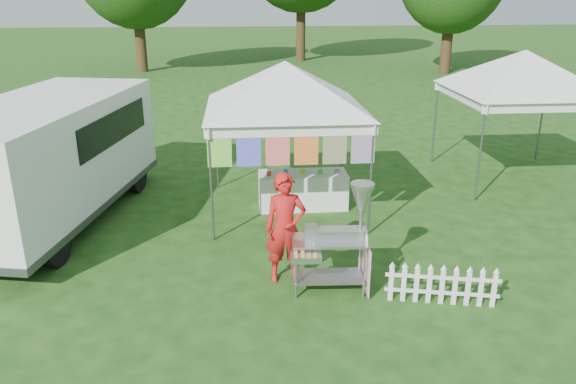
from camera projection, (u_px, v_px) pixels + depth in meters
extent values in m
plane|color=#183F12|center=(305.00, 295.00, 8.34)|extent=(120.00, 120.00, 0.00)
cylinder|color=#59595E|center=(211.00, 185.00, 9.81)|extent=(0.04, 0.04, 2.10)
cylinder|color=#59595E|center=(371.00, 181.00, 10.04)|extent=(0.04, 0.04, 2.10)
cylinder|color=#59595E|center=(216.00, 143.00, 12.46)|extent=(0.04, 0.04, 2.10)
cylinder|color=#59595E|center=(342.00, 140.00, 12.70)|extent=(0.04, 0.04, 2.10)
cube|color=white|center=(292.00, 130.00, 9.60)|extent=(3.00, 0.03, 0.22)
cube|color=white|center=(280.00, 99.00, 12.25)|extent=(3.00, 0.03, 0.22)
pyramid|color=white|center=(285.00, 61.00, 10.58)|extent=(4.24, 4.24, 0.90)
cylinder|color=#59595E|center=(292.00, 126.00, 9.57)|extent=(3.00, 0.03, 0.03)
cube|color=green|center=(219.00, 147.00, 9.59)|extent=(0.42, 0.01, 0.70)
cube|color=purple|center=(249.00, 147.00, 9.63)|extent=(0.42, 0.01, 0.70)
cube|color=#DB1B87|center=(278.00, 146.00, 9.67)|extent=(0.42, 0.01, 0.70)
cube|color=red|center=(306.00, 145.00, 9.71)|extent=(0.42, 0.01, 0.70)
cube|color=#F4A50C|center=(335.00, 145.00, 9.75)|extent=(0.42, 0.01, 0.70)
cube|color=#2EAF8B|center=(363.00, 144.00, 9.79)|extent=(0.42, 0.01, 0.70)
cylinder|color=#59595E|center=(480.00, 154.00, 11.66)|extent=(0.04, 0.04, 2.10)
cylinder|color=#59595E|center=(435.00, 123.00, 14.32)|extent=(0.04, 0.04, 2.10)
cylinder|color=#59595E|center=(541.00, 120.00, 14.55)|extent=(0.04, 0.04, 2.10)
cube|color=white|center=(553.00, 107.00, 11.45)|extent=(3.00, 0.03, 0.22)
cube|color=white|center=(493.00, 84.00, 14.11)|extent=(3.00, 0.03, 0.22)
pyramid|color=white|center=(526.00, 50.00, 12.44)|extent=(4.24, 4.24, 0.90)
cylinder|color=#59595E|center=(553.00, 103.00, 11.43)|extent=(3.00, 0.03, 0.03)
cylinder|color=#312012|center=(140.00, 34.00, 29.61)|extent=(0.56, 0.56, 3.96)
cylinder|color=#312012|center=(301.00, 20.00, 33.94)|extent=(0.56, 0.56, 4.84)
cylinder|color=#312012|center=(447.00, 39.00, 29.13)|extent=(0.56, 0.56, 3.52)
cylinder|color=gray|center=(296.00, 273.00, 8.13)|extent=(0.04, 0.04, 0.82)
cylinder|color=gray|center=(364.00, 272.00, 8.16)|extent=(0.04, 0.04, 0.82)
cylinder|color=gray|center=(295.00, 259.00, 8.55)|extent=(0.04, 0.04, 0.82)
cylinder|color=gray|center=(360.00, 258.00, 8.58)|extent=(0.04, 0.04, 0.82)
cube|color=gray|center=(328.00, 276.00, 8.41)|extent=(1.07, 0.58, 0.01)
cube|color=#B7B7BC|center=(329.00, 240.00, 8.21)|extent=(1.12, 0.61, 0.04)
cube|color=#B7B7BC|center=(340.00, 234.00, 8.23)|extent=(0.79, 0.27, 0.14)
cube|color=gray|center=(311.00, 232.00, 8.20)|extent=(0.19, 0.21, 0.20)
cylinder|color=gray|center=(361.00, 213.00, 8.12)|extent=(0.05, 0.05, 0.82)
cone|color=#B7B7BC|center=(362.00, 198.00, 8.05)|extent=(0.35, 0.35, 0.36)
cylinder|color=#B7B7BC|center=(362.00, 185.00, 7.98)|extent=(0.37, 0.37, 0.05)
cube|color=#B7B7BC|center=(306.00, 257.00, 7.91)|extent=(0.45, 0.30, 0.09)
cube|color=pink|center=(366.00, 265.00, 8.37)|extent=(0.06, 0.68, 0.74)
cube|color=white|center=(367.00, 241.00, 7.95)|extent=(0.02, 0.13, 0.16)
imported|color=red|center=(285.00, 228.00, 8.51)|extent=(0.65, 0.44, 1.74)
cube|color=white|center=(45.00, 153.00, 10.56)|extent=(3.33, 5.92, 1.95)
cube|color=#59595E|center=(53.00, 201.00, 10.90)|extent=(3.36, 5.98, 0.13)
cube|color=white|center=(102.00, 144.00, 12.97)|extent=(2.24, 1.20, 1.01)
cube|color=black|center=(115.00, 127.00, 10.94)|extent=(0.65, 3.01, 0.61)
cube|color=black|center=(106.00, 105.00, 13.06)|extent=(1.87, 0.42, 0.61)
cylinder|color=black|center=(54.00, 244.00, 9.13)|extent=(0.40, 0.79, 0.76)
cylinder|color=black|center=(52.00, 172.00, 12.68)|extent=(0.40, 0.79, 0.76)
cylinder|color=black|center=(135.00, 175.00, 12.46)|extent=(0.40, 0.79, 0.76)
cube|color=white|center=(391.00, 283.00, 8.11)|extent=(0.07, 0.03, 0.56)
cube|color=white|center=(404.00, 284.00, 8.09)|extent=(0.07, 0.03, 0.56)
cube|color=white|center=(416.00, 285.00, 8.07)|extent=(0.07, 0.03, 0.56)
cube|color=white|center=(429.00, 286.00, 8.05)|extent=(0.07, 0.03, 0.56)
cube|color=white|center=(442.00, 286.00, 8.03)|extent=(0.07, 0.03, 0.56)
cube|color=white|center=(455.00, 287.00, 8.01)|extent=(0.07, 0.03, 0.56)
cube|color=white|center=(468.00, 288.00, 7.98)|extent=(0.07, 0.03, 0.56)
cube|color=white|center=(481.00, 289.00, 7.96)|extent=(0.07, 0.03, 0.56)
cube|color=white|center=(494.00, 290.00, 7.94)|extent=(0.07, 0.03, 0.56)
cube|color=white|center=(441.00, 293.00, 8.06)|extent=(1.59, 0.37, 0.05)
cube|color=white|center=(443.00, 278.00, 7.98)|extent=(1.59, 0.37, 0.05)
cube|color=white|center=(303.00, 190.00, 11.56)|extent=(1.80, 0.70, 0.74)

